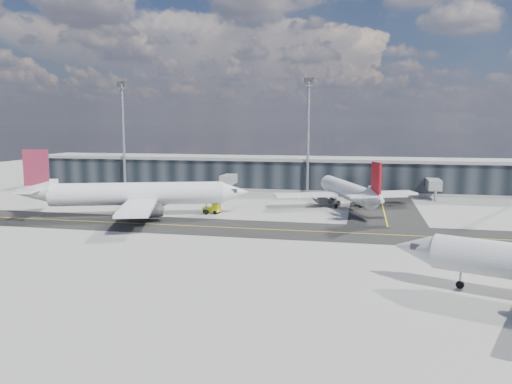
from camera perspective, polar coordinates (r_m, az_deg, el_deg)
ground at (r=80.26m, az=2.19°, el=-4.94°), size 300.00×300.00×0.00m
taxiway_lanes at (r=90.14m, az=5.82°, el=-3.54°), size 180.00×63.00×0.03m
terminal_concourse at (r=133.44m, az=6.25°, el=1.93°), size 152.00×19.80×8.80m
floodlight_masts at (r=125.86m, az=5.99°, el=6.84°), size 102.50×0.70×28.90m
airliner_af at (r=98.52m, az=-13.73°, el=-0.24°), size 42.70×36.84×12.95m
airliner_redtail at (r=107.05m, az=10.47°, el=0.11°), size 30.55×35.33×10.84m
baggage_tug at (r=99.06m, az=-4.92°, el=-1.88°), size 3.64×2.34×2.12m
service_van at (r=111.13m, az=8.60°, el=-1.02°), size 4.92×6.23×1.57m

